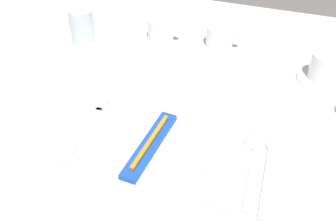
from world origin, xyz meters
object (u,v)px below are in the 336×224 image
spoon_tea (269,166)px  coffee_cup_far (161,29)px  spoon_dessert (253,163)px  toothbrush_package (150,145)px  coffee_cup_left (220,36)px  fork_outer (88,126)px  dinner_knife (223,166)px  coffee_cup_right (326,66)px  drink_tumbler (82,28)px  spoon_soup (243,161)px  dinner_plate (150,150)px

spoon_tea → coffee_cup_far: coffee_cup_far is taller
spoon_dessert → toothbrush_package: bearing=-169.9°
spoon_dessert → coffee_cup_left: size_ratio=2.06×
fork_outer → spoon_tea: 0.41m
fork_outer → dinner_knife: same height
toothbrush_package → spoon_dessert: 0.22m
toothbrush_package → coffee_cup_far: 0.47m
fork_outer → dinner_knife: size_ratio=0.99×
coffee_cup_right → coffee_cup_far: (-0.47, 0.06, -0.00)m
fork_outer → spoon_tea: bearing=0.7°
dinner_knife → coffee_cup_far: 0.53m
fork_outer → drink_tumbler: drink_tumbler is taller
spoon_tea → spoon_soup: bearing=-175.5°
fork_outer → spoon_dessert: size_ratio=1.05×
spoon_soup → coffee_cup_left: coffee_cup_left is taller
dinner_knife → coffee_cup_far: bearing=122.8°
toothbrush_package → coffee_cup_right: 0.52m
spoon_tea → drink_tumbler: drink_tumbler is taller
dinner_plate → spoon_tea: size_ratio=1.13×
drink_tumbler → spoon_soup: bearing=-32.1°
spoon_dessert → drink_tumbler: bearing=148.9°
drink_tumbler → fork_outer: bearing=-61.4°
spoon_soup → coffee_cup_right: coffee_cup_right is taller
fork_outer → spoon_soup: bearing=0.2°
fork_outer → spoon_soup: spoon_soup is taller
dinner_plate → dinner_knife: dinner_plate is taller
toothbrush_package → fork_outer: size_ratio=0.98×
spoon_soup → coffee_cup_right: (0.14, 0.36, 0.04)m
dinner_knife → drink_tumbler: size_ratio=2.11×
fork_outer → coffee_cup_far: bearing=85.7°
dinner_knife → fork_outer: bearing=175.2°
toothbrush_package → dinner_knife: toothbrush_package is taller
fork_outer → spoon_soup: (0.36, 0.00, 0.00)m
dinner_knife → coffee_cup_right: 0.43m
drink_tumbler → dinner_knife: bearing=-36.1°
fork_outer → coffee_cup_far: 0.42m
toothbrush_package → coffee_cup_right: coffee_cup_right is taller
spoon_tea → coffee_cup_right: bearing=75.8°
fork_outer → drink_tumbler: 0.39m
toothbrush_package → coffee_cup_left: 0.47m
coffee_cup_right → coffee_cup_left: bearing=165.6°
dinner_plate → spoon_dessert: (0.21, 0.04, -0.01)m
fork_outer → coffee_cup_left: bearing=64.7°
dinner_plate → coffee_cup_right: (0.33, 0.39, 0.04)m
dinner_plate → fork_outer: (-0.16, 0.04, -0.01)m
fork_outer → coffee_cup_far: coffee_cup_far is taller
toothbrush_package → spoon_soup: toothbrush_package is taller
spoon_soup → spoon_tea: size_ratio=1.02×
coffee_cup_right → toothbrush_package: bearing=-130.2°
dinner_plate → coffee_cup_left: size_ratio=2.54×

